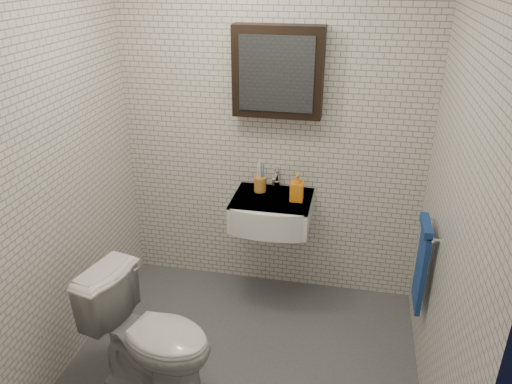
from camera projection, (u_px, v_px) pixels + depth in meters
The scene contains 9 objects.
ground at pixel (242, 367), 3.19m from camera, with size 2.20×2.00×0.01m, color #4C4F54.
room_shell at pixel (238, 153), 2.57m from camera, with size 2.22×2.02×2.51m.
washbasin at pixel (271, 212), 3.51m from camera, with size 0.55×0.50×0.20m.
faucet at pixel (276, 180), 3.62m from camera, with size 0.06×0.20×0.15m.
mirror_cabinet at pixel (278, 72), 3.28m from camera, with size 0.60×0.15×0.60m.
towel_rail at pixel (422, 261), 3.00m from camera, with size 0.09×0.30×0.58m.
toothbrush_cup at pixel (260, 183), 3.59m from camera, with size 0.09×0.09×0.24m.
soap_bottle at pixel (297, 187), 3.43m from camera, with size 0.09×0.09×0.20m, color orange.
toilet at pixel (152, 336), 2.90m from camera, with size 0.43×0.75×0.77m, color silver.
Camera 1 is at (0.58, -2.34, 2.38)m, focal length 35.00 mm.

